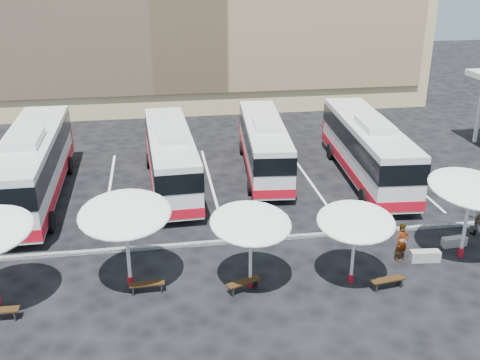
{
  "coord_description": "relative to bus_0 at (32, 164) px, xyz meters",
  "views": [
    {
      "loc": [
        -3.05,
        -23.09,
        13.03
      ],
      "look_at": [
        1.0,
        3.0,
        2.2
      ],
      "focal_mm": 42.0,
      "sensor_mm": 36.0,
      "label": 1
    }
  ],
  "objects": [
    {
      "name": "ground",
      "position": [
        9.94,
        -7.31,
        -2.11
      ],
      "size": [
        120.0,
        120.0,
        0.0
      ],
      "primitive_type": "plane",
      "color": "black",
      "rests_on": "ground"
    },
    {
      "name": "curb_divider",
      "position": [
        9.94,
        -6.81,
        -2.03
      ],
      "size": [
        34.0,
        0.25,
        0.15
      ],
      "primitive_type": "cube",
      "color": "black",
      "rests_on": "ground"
    },
    {
      "name": "bay_lines",
      "position": [
        9.94,
        0.69,
        -2.1
      ],
      "size": [
        24.15,
        12.0,
        0.01
      ],
      "color": "white",
      "rests_on": "ground"
    },
    {
      "name": "bus_0",
      "position": [
        0.0,
        0.0,
        0.0
      ],
      "size": [
        3.13,
        13.02,
        4.13
      ],
      "rotation": [
        0.0,
        0.0,
        0.01
      ],
      "color": "silver",
      "rests_on": "ground"
    },
    {
      "name": "bus_1",
      "position": [
        7.62,
        0.74,
        -0.24
      ],
      "size": [
        3.04,
        11.63,
        3.66
      ],
      "rotation": [
        0.0,
        0.0,
        0.04
      ],
      "color": "silver",
      "rests_on": "ground"
    },
    {
      "name": "bus_2",
      "position": [
        13.5,
        2.32,
        -0.3
      ],
      "size": [
        3.32,
        11.29,
        3.53
      ],
      "rotation": [
        0.0,
        0.0,
        -0.09
      ],
      "color": "silver",
      "rests_on": "ground"
    },
    {
      "name": "bus_3",
      "position": [
        19.42,
        0.17,
        -0.1
      ],
      "size": [
        3.48,
        12.52,
        3.93
      ],
      "rotation": [
        0.0,
        0.0,
        -0.07
      ],
      "color": "silver",
      "rests_on": "ground"
    },
    {
      "name": "sunshade_1",
      "position": [
        5.45,
        -9.85,
        1.21
      ],
      "size": [
        4.1,
        4.14,
        3.91
      ],
      "rotation": [
        0.0,
        0.0,
        -0.1
      ],
      "color": "silver",
      "rests_on": "ground"
    },
    {
      "name": "sunshade_2",
      "position": [
        10.39,
        -10.67,
        0.84
      ],
      "size": [
        3.96,
        4.0,
        3.46
      ],
      "rotation": [
        0.0,
        0.0,
        0.22
      ],
      "color": "silver",
      "rests_on": "ground"
    },
    {
      "name": "sunshade_3",
      "position": [
        14.66,
        -11.0,
        0.73
      ],
      "size": [
        3.83,
        3.86,
        3.35
      ],
      "rotation": [
        0.0,
        0.0,
        -0.22
      ],
      "color": "silver",
      "rests_on": "ground"
    },
    {
      "name": "sunshade_4",
      "position": [
        20.35,
        -9.71,
        1.27
      ],
      "size": [
        4.81,
        4.84,
        3.97
      ],
      "rotation": [
        0.0,
        0.0,
        0.32
      ],
      "color": "silver",
      "rests_on": "ground"
    },
    {
      "name": "wood_bench_1",
      "position": [
        6.13,
        -10.46,
        -1.77
      ],
      "size": [
        1.44,
        0.43,
        0.44
      ],
      "rotation": [
        0.0,
        0.0,
        0.03
      ],
      "color": "black",
      "rests_on": "ground"
    },
    {
      "name": "wood_bench_2",
      "position": [
        10.07,
        -10.97,
        -1.76
      ],
      "size": [
        1.53,
        0.92,
        0.46
      ],
      "rotation": [
        0.0,
        0.0,
        0.38
      ],
      "color": "black",
      "rests_on": "ground"
    },
    {
      "name": "wood_bench_3",
      "position": [
        15.99,
        -11.69,
        -1.76
      ],
      "size": [
        1.5,
        0.6,
        0.45
      ],
      "rotation": [
        0.0,
        0.0,
        0.15
      ],
      "color": "black",
      "rests_on": "ground"
    },
    {
      "name": "conc_bench_0",
      "position": [
        18.54,
        -9.83,
        -1.86
      ],
      "size": [
        1.37,
        0.56,
        0.5
      ],
      "primitive_type": "cube",
      "rotation": [
        0.0,
        0.0,
        -0.09
      ],
      "color": "gray",
      "rests_on": "ground"
    },
    {
      "name": "conc_bench_1",
      "position": [
        20.56,
        -8.73,
        -1.89
      ],
      "size": [
        1.21,
        0.49,
        0.44
      ],
      "primitive_type": "cube",
      "rotation": [
        0.0,
        0.0,
        0.08
      ],
      "color": "gray",
      "rests_on": "ground"
    },
    {
      "name": "passenger_0",
      "position": [
        17.49,
        -9.56,
        -1.21
      ],
      "size": [
        0.75,
        0.61,
        1.79
      ],
      "primitive_type": "imported",
      "rotation": [
        0.0,
        0.0,
        0.31
      ],
      "color": "black",
      "rests_on": "ground"
    },
    {
      "name": "passenger_1",
      "position": [
        22.22,
        -7.76,
        -1.21
      ],
      "size": [
        1.01,
        0.86,
        1.8
      ],
      "primitive_type": "imported",
      "rotation": [
        0.0,
        0.0,
        2.92
      ],
      "color": "black",
      "rests_on": "ground"
    }
  ]
}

